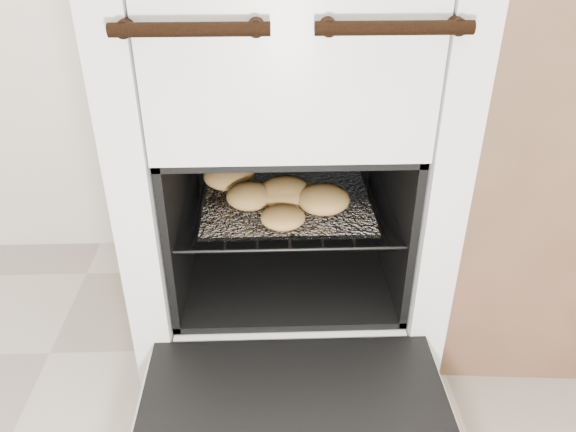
% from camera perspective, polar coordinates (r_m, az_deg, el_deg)
% --- Properties ---
extents(stove, '(0.64, 0.72, 0.99)m').
position_cam_1_polar(stove, '(1.31, -0.24, 5.46)').
color(stove, silver).
rests_on(stove, ground).
extents(oven_rack, '(0.47, 0.45, 0.01)m').
position_cam_1_polar(oven_rack, '(1.27, -0.14, 1.90)').
color(oven_rack, black).
rests_on(oven_rack, stove).
extents(foil_sheet, '(0.36, 0.32, 0.01)m').
position_cam_1_polar(foil_sheet, '(1.25, -0.10, 1.69)').
color(foil_sheet, white).
rests_on(foil_sheet, oven_rack).
extents(baked_rolls, '(0.36, 0.33, 0.05)m').
position_cam_1_polar(baked_rolls, '(1.23, -1.78, 2.60)').
color(baked_rolls, '#B78149').
rests_on(baked_rolls, foil_sheet).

